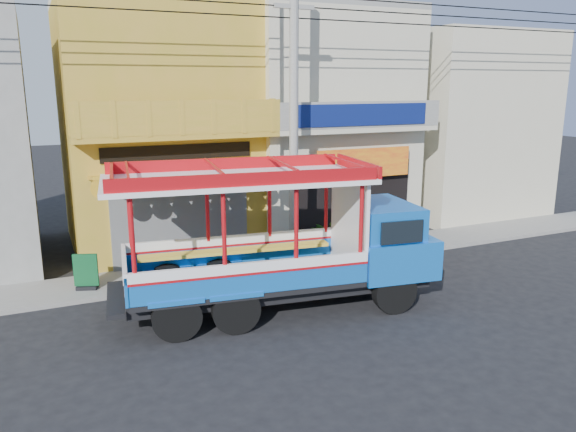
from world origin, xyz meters
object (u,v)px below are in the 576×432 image
object	(u,v)px
songthaew_truck	(300,239)
green_sign	(86,274)
potted_plant_b	(422,232)
potted_plant_a	(325,233)
potted_plant_c	(405,230)
utility_pole	(298,102)

from	to	relation	value
songthaew_truck	green_sign	size ratio (longest dim) A/B	8.34
songthaew_truck	potted_plant_b	world-z (taller)	songthaew_truck
potted_plant_a	potted_plant_b	world-z (taller)	potted_plant_a
green_sign	potted_plant_b	bearing A→B (deg)	-0.88
potted_plant_a	potted_plant_b	size ratio (longest dim) A/B	1.25
potted_plant_a	potted_plant_c	size ratio (longest dim) A/B	1.16
songthaew_truck	potted_plant_b	size ratio (longest dim) A/B	9.54
utility_pole	potted_plant_a	bearing A→B (deg)	37.41
utility_pole	potted_plant_b	xyz separation A→B (m)	(4.85, 0.28, -4.48)
songthaew_truck	potted_plant_b	distance (m)	6.93
potted_plant_b	songthaew_truck	bearing A→B (deg)	53.08
utility_pole	green_sign	xyz separation A→B (m)	(-6.09, 0.45, -4.50)
green_sign	potted_plant_c	size ratio (longest dim) A/B	1.07
potted_plant_c	potted_plant_b	bearing A→B (deg)	82.93
songthaew_truck	potted_plant_a	size ratio (longest dim) A/B	7.65
utility_pole	green_sign	size ratio (longest dim) A/B	28.50
utility_pole	potted_plant_b	bearing A→B (deg)	3.32
songthaew_truck	potted_plant_b	xyz separation A→B (m)	(6.10, 3.04, -1.24)
songthaew_truck	utility_pole	bearing A→B (deg)	65.69
green_sign	potted_plant_a	bearing A→B (deg)	5.62
songthaew_truck	potted_plant_a	distance (m)	4.99
utility_pole	potted_plant_b	distance (m)	6.61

